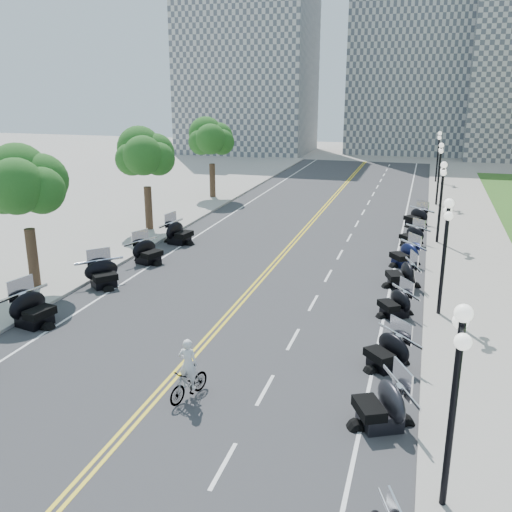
# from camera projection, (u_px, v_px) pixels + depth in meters

# --- Properties ---
(ground) EXTENTS (160.00, 160.00, 0.00)m
(ground) POSITION_uv_depth(u_px,v_px,m) (216.00, 330.00, 22.96)
(ground) COLOR gray
(road) EXTENTS (16.00, 90.00, 0.01)m
(road) POSITION_uv_depth(u_px,v_px,m) (278.00, 260.00, 32.14)
(road) COLOR #333335
(road) RESTS_ON ground
(centerline_yellow_a) EXTENTS (0.12, 90.00, 0.00)m
(centerline_yellow_a) POSITION_uv_depth(u_px,v_px,m) (276.00, 259.00, 32.17)
(centerline_yellow_a) COLOR yellow
(centerline_yellow_a) RESTS_ON road
(centerline_yellow_b) EXTENTS (0.12, 90.00, 0.00)m
(centerline_yellow_b) POSITION_uv_depth(u_px,v_px,m) (280.00, 260.00, 32.10)
(centerline_yellow_b) COLOR yellow
(centerline_yellow_b) RESTS_ON road
(edge_line_north) EXTENTS (0.12, 90.00, 0.00)m
(edge_line_north) POSITION_uv_depth(u_px,v_px,m) (394.00, 270.00, 30.38)
(edge_line_north) COLOR white
(edge_line_north) RESTS_ON road
(edge_line_south) EXTENTS (0.12, 90.00, 0.00)m
(edge_line_south) POSITION_uv_depth(u_px,v_px,m) (174.00, 251.00, 33.89)
(edge_line_south) COLOR white
(edge_line_south) RESTS_ON road
(lane_dash_4) EXTENTS (0.12, 2.00, 0.00)m
(lane_dash_4) POSITION_uv_depth(u_px,v_px,m) (223.00, 466.00, 14.74)
(lane_dash_4) COLOR white
(lane_dash_4) RESTS_ON road
(lane_dash_5) EXTENTS (0.12, 2.00, 0.00)m
(lane_dash_5) POSITION_uv_depth(u_px,v_px,m) (265.00, 390.00, 18.41)
(lane_dash_5) COLOR white
(lane_dash_5) RESTS_ON road
(lane_dash_6) EXTENTS (0.12, 2.00, 0.00)m
(lane_dash_6) POSITION_uv_depth(u_px,v_px,m) (293.00, 339.00, 22.08)
(lane_dash_6) COLOR white
(lane_dash_6) RESTS_ON road
(lane_dash_7) EXTENTS (0.12, 2.00, 0.00)m
(lane_dash_7) POSITION_uv_depth(u_px,v_px,m) (313.00, 303.00, 25.75)
(lane_dash_7) COLOR white
(lane_dash_7) RESTS_ON road
(lane_dash_8) EXTENTS (0.12, 2.00, 0.00)m
(lane_dash_8) POSITION_uv_depth(u_px,v_px,m) (328.00, 276.00, 29.42)
(lane_dash_8) COLOR white
(lane_dash_8) RESTS_ON road
(lane_dash_9) EXTENTS (0.12, 2.00, 0.00)m
(lane_dash_9) POSITION_uv_depth(u_px,v_px,m) (340.00, 255.00, 33.09)
(lane_dash_9) COLOR white
(lane_dash_9) RESTS_ON road
(lane_dash_10) EXTENTS (0.12, 2.00, 0.00)m
(lane_dash_10) POSITION_uv_depth(u_px,v_px,m) (349.00, 238.00, 36.77)
(lane_dash_10) COLOR white
(lane_dash_10) RESTS_ON road
(lane_dash_11) EXTENTS (0.12, 2.00, 0.00)m
(lane_dash_11) POSITION_uv_depth(u_px,v_px,m) (357.00, 224.00, 40.44)
(lane_dash_11) COLOR white
(lane_dash_11) RESTS_ON road
(lane_dash_12) EXTENTS (0.12, 2.00, 0.00)m
(lane_dash_12) POSITION_uv_depth(u_px,v_px,m) (363.00, 212.00, 44.11)
(lane_dash_12) COLOR white
(lane_dash_12) RESTS_ON road
(lane_dash_13) EXTENTS (0.12, 2.00, 0.00)m
(lane_dash_13) POSITION_uv_depth(u_px,v_px,m) (369.00, 202.00, 47.78)
(lane_dash_13) COLOR white
(lane_dash_13) RESTS_ON road
(lane_dash_14) EXTENTS (0.12, 2.00, 0.00)m
(lane_dash_14) POSITION_uv_depth(u_px,v_px,m) (373.00, 194.00, 51.45)
(lane_dash_14) COLOR white
(lane_dash_14) RESTS_ON road
(lane_dash_15) EXTENTS (0.12, 2.00, 0.00)m
(lane_dash_15) POSITION_uv_depth(u_px,v_px,m) (377.00, 187.00, 55.12)
(lane_dash_15) COLOR white
(lane_dash_15) RESTS_ON road
(lane_dash_16) EXTENTS (0.12, 2.00, 0.00)m
(lane_dash_16) POSITION_uv_depth(u_px,v_px,m) (381.00, 180.00, 58.79)
(lane_dash_16) COLOR white
(lane_dash_16) RESTS_ON road
(lane_dash_17) EXTENTS (0.12, 2.00, 0.00)m
(lane_dash_17) POSITION_uv_depth(u_px,v_px,m) (384.00, 175.00, 62.46)
(lane_dash_17) COLOR white
(lane_dash_17) RESTS_ON road
(lane_dash_18) EXTENTS (0.12, 2.00, 0.00)m
(lane_dash_18) POSITION_uv_depth(u_px,v_px,m) (387.00, 170.00, 66.13)
(lane_dash_18) COLOR white
(lane_dash_18) RESTS_ON road
(lane_dash_19) EXTENTS (0.12, 2.00, 0.00)m
(lane_dash_19) POSITION_uv_depth(u_px,v_px,m) (389.00, 165.00, 69.80)
(lane_dash_19) COLOR white
(lane_dash_19) RESTS_ON road
(sidewalk_north) EXTENTS (5.00, 90.00, 0.15)m
(sidewalk_north) POSITION_uv_depth(u_px,v_px,m) (476.00, 276.00, 29.24)
(sidewalk_north) COLOR #9E9991
(sidewalk_north) RESTS_ON ground
(sidewalk_south) EXTENTS (5.00, 90.00, 0.15)m
(sidewalk_south) POSITION_uv_depth(u_px,v_px,m) (113.00, 244.00, 35.00)
(sidewalk_south) COLOR #9E9991
(sidewalk_south) RESTS_ON ground
(distant_block_a) EXTENTS (18.00, 14.00, 26.00)m
(distant_block_a) POSITION_uv_depth(u_px,v_px,m) (248.00, 59.00, 81.05)
(distant_block_a) COLOR gray
(distant_block_a) RESTS_ON ground
(distant_block_b) EXTENTS (16.00, 12.00, 30.00)m
(distant_block_b) POSITION_uv_depth(u_px,v_px,m) (410.00, 44.00, 79.95)
(distant_block_b) COLOR gray
(distant_block_b) RESTS_ON ground
(street_lamp_1) EXTENTS (0.50, 1.20, 4.90)m
(street_lamp_1) POSITION_uv_depth(u_px,v_px,m) (453.00, 410.00, 12.52)
(street_lamp_1) COLOR black
(street_lamp_1) RESTS_ON sidewalk_north
(street_lamp_2) EXTENTS (0.50, 1.20, 4.90)m
(street_lamp_2) POSITION_uv_depth(u_px,v_px,m) (444.00, 258.00, 23.53)
(street_lamp_2) COLOR black
(street_lamp_2) RESTS_ON sidewalk_north
(street_lamp_3) EXTENTS (0.50, 1.20, 4.90)m
(street_lamp_3) POSITION_uv_depth(u_px,v_px,m) (440.00, 203.00, 34.54)
(street_lamp_3) COLOR black
(street_lamp_3) RESTS_ON sidewalk_north
(street_lamp_4) EXTENTS (0.50, 1.20, 4.90)m
(street_lamp_4) POSITION_uv_depth(u_px,v_px,m) (439.00, 174.00, 45.55)
(street_lamp_4) COLOR black
(street_lamp_4) RESTS_ON sidewalk_north
(street_lamp_5) EXTENTS (0.50, 1.20, 4.90)m
(street_lamp_5) POSITION_uv_depth(u_px,v_px,m) (438.00, 157.00, 56.56)
(street_lamp_5) COLOR black
(street_lamp_5) RESTS_ON sidewalk_north
(tree_2) EXTENTS (4.80, 4.80, 9.20)m
(tree_2) POSITION_uv_depth(u_px,v_px,m) (25.00, 192.00, 26.17)
(tree_2) COLOR #235619
(tree_2) RESTS_ON sidewalk_south
(tree_3) EXTENTS (4.80, 4.80, 9.20)m
(tree_3) POSITION_uv_depth(u_px,v_px,m) (146.00, 160.00, 37.19)
(tree_3) COLOR #235619
(tree_3) RESTS_ON sidewalk_south
(tree_4) EXTENTS (4.80, 4.80, 9.20)m
(tree_4) POSITION_uv_depth(u_px,v_px,m) (212.00, 143.00, 48.20)
(tree_4) COLOR #235619
(tree_4) RESTS_ON sidewalk_south
(motorcycle_n_4) EXTENTS (2.88, 2.88, 1.50)m
(motorcycle_n_4) POSITION_uv_depth(u_px,v_px,m) (381.00, 403.00, 16.29)
(motorcycle_n_4) COLOR black
(motorcycle_n_4) RESTS_ON road
(motorcycle_n_5) EXTENTS (2.78, 2.78, 1.38)m
(motorcycle_n_5) POSITION_uv_depth(u_px,v_px,m) (387.00, 350.00, 19.68)
(motorcycle_n_5) COLOR black
(motorcycle_n_5) RESTS_ON road
(motorcycle_n_6) EXTENTS (2.54, 2.54, 1.28)m
(motorcycle_n_6) POSITION_uv_depth(u_px,v_px,m) (395.00, 302.00, 24.16)
(motorcycle_n_6) COLOR black
(motorcycle_n_6) RESTS_ON road
(motorcycle_n_7) EXTENTS (2.59, 2.59, 1.42)m
(motorcycle_n_7) POSITION_uv_depth(u_px,v_px,m) (401.00, 273.00, 27.61)
(motorcycle_n_7) COLOR black
(motorcycle_n_7) RESTS_ON road
(motorcycle_n_8) EXTENTS (2.81, 2.81, 1.40)m
(motorcycle_n_8) POSITION_uv_depth(u_px,v_px,m) (405.00, 253.00, 30.90)
(motorcycle_n_8) COLOR black
(motorcycle_n_8) RESTS_ON road
(motorcycle_n_9) EXTENTS (2.60, 2.60, 1.29)m
(motorcycle_n_9) POSITION_uv_depth(u_px,v_px,m) (412.00, 235.00, 34.96)
(motorcycle_n_9) COLOR black
(motorcycle_n_9) RESTS_ON road
(motorcycle_n_10) EXTENTS (2.85, 2.85, 1.41)m
(motorcycle_n_10) POSITION_uv_depth(u_px,v_px,m) (416.00, 216.00, 39.64)
(motorcycle_n_10) COLOR black
(motorcycle_n_10) RESTS_ON road
(motorcycle_s_5) EXTENTS (2.67, 2.67, 1.56)m
(motorcycle_s_5) POSITION_uv_depth(u_px,v_px,m) (33.00, 307.00, 23.18)
(motorcycle_s_5) COLOR black
(motorcycle_s_5) RESTS_ON road
(motorcycle_s_6) EXTENTS (2.94, 2.94, 1.45)m
(motorcycle_s_6) POSITION_uv_depth(u_px,v_px,m) (103.00, 272.00, 27.66)
(motorcycle_s_6) COLOR black
(motorcycle_s_6) RESTS_ON road
(motorcycle_s_7) EXTENTS (2.66, 2.66, 1.44)m
(motorcycle_s_7) POSITION_uv_depth(u_px,v_px,m) (148.00, 251.00, 31.35)
(motorcycle_s_7) COLOR black
(motorcycle_s_7) RESTS_ON road
(motorcycle_s_8) EXTENTS (2.53, 2.53, 1.53)m
(motorcycle_s_8) POSITION_uv_depth(u_px,v_px,m) (179.00, 231.00, 35.24)
(motorcycle_s_8) COLOR black
(motorcycle_s_8) RESTS_ON road
(bicycle) EXTENTS (1.01, 1.80, 1.04)m
(bicycle) POSITION_uv_depth(u_px,v_px,m) (189.00, 383.00, 17.80)
(bicycle) COLOR #A51414
(bicycle) RESTS_ON road
(cyclist_rider) EXTENTS (0.61, 0.40, 1.68)m
(cyclist_rider) POSITION_uv_depth(u_px,v_px,m) (187.00, 344.00, 17.41)
(cyclist_rider) COLOR silver
(cyclist_rider) RESTS_ON bicycle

